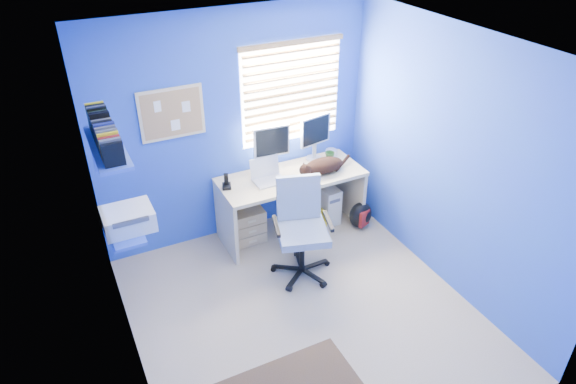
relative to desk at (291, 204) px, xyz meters
name	(u,v)px	position (x,y,z in m)	size (l,w,h in m)	color
floor	(304,314)	(-0.49, -1.26, -0.37)	(3.00, 3.20, 0.00)	tan
ceiling	(310,49)	(-0.49, -1.26, 2.13)	(3.00, 3.20, 0.00)	white
wall_back	(235,129)	(-0.49, 0.34, 0.88)	(3.00, 0.01, 2.50)	blue
wall_front	(438,336)	(-0.49, -2.86, 0.88)	(3.00, 0.01, 2.50)	blue
wall_left	(119,253)	(-1.99, -1.26, 0.88)	(0.01, 3.20, 2.50)	blue
wall_right	(450,164)	(1.01, -1.26, 0.88)	(0.01, 3.20, 2.50)	blue
desk	(291,204)	(0.00, 0.00, 0.00)	(1.60, 0.65, 0.74)	beige
laptop	(269,172)	(-0.27, -0.02, 0.48)	(0.33, 0.26, 0.22)	silver
monitor_left	(271,149)	(-0.15, 0.18, 0.64)	(0.40, 0.12, 0.54)	silver
monitor_right	(314,138)	(0.40, 0.22, 0.64)	(0.40, 0.12, 0.54)	silver
phone	(226,181)	(-0.72, 0.06, 0.45)	(0.09, 0.11, 0.17)	black
mug	(330,156)	(0.55, 0.12, 0.42)	(0.10, 0.09, 0.10)	#265D23
cd_spindle	(331,152)	(0.63, 0.22, 0.41)	(0.13, 0.13, 0.07)	silver
cat	(324,166)	(0.35, -0.09, 0.45)	(0.46, 0.24, 0.16)	black
tower_pc	(325,201)	(0.48, 0.07, -0.14)	(0.19, 0.44, 0.45)	beige
drawer_boxes	(248,225)	(-0.51, 0.06, -0.17)	(0.35, 0.28, 0.41)	tan
yellow_book	(323,220)	(0.34, -0.13, -0.25)	(0.03, 0.17, 0.24)	yellow
backpack	(360,215)	(0.76, -0.28, -0.21)	(0.28, 0.21, 0.32)	black
office_chair	(301,241)	(-0.22, -0.67, 0.01)	(0.74, 0.74, 1.02)	black
window_blinds	(292,93)	(0.16, 0.31, 1.18)	(1.15, 0.05, 1.10)	white
corkboard	(172,114)	(-1.14, 0.33, 1.18)	(0.64, 0.02, 0.52)	beige
wall_shelves	(116,178)	(-1.84, -0.51, 1.06)	(0.42, 0.90, 1.05)	blue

